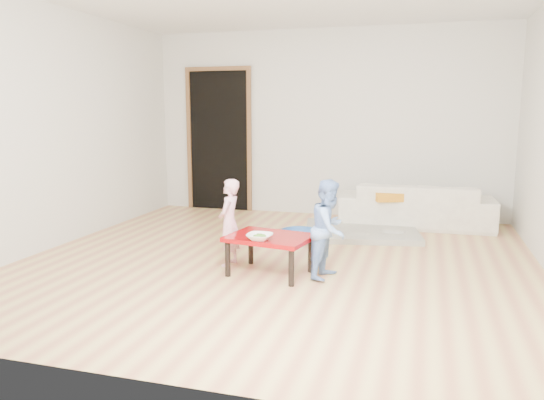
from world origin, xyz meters
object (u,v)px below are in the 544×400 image
at_px(bowl, 260,237).
at_px(child_blue, 329,229).
at_px(child_pink, 229,223).
at_px(basin, 300,236).
at_px(sofa, 416,205).
at_px(red_table, 270,255).

distance_m(bowl, child_blue, 0.63).
distance_m(bowl, child_pink, 0.55).
bearing_deg(basin, child_pink, -112.28).
bearing_deg(bowl, sofa, 64.54).
relative_size(sofa, red_table, 2.63).
xyz_separation_m(red_table, child_blue, (0.53, 0.07, 0.26)).
relative_size(bowl, basin, 0.52).
bearing_deg(bowl, red_table, 78.97).
xyz_separation_m(sofa, child_pink, (-1.69, -2.32, 0.14)).
xyz_separation_m(bowl, child_pink, (-0.42, 0.35, 0.03)).
distance_m(sofa, bowl, 2.96).
relative_size(bowl, child_blue, 0.25).
height_order(red_table, basin, red_table).
height_order(sofa, child_pink, child_pink).
bearing_deg(sofa, red_table, 62.23).
bearing_deg(child_blue, bowl, 126.41).
xyz_separation_m(bowl, basin, (0.02, 1.43, -0.32)).
distance_m(bowl, basin, 1.47).
relative_size(sofa, child_blue, 2.16).
bearing_deg(child_pink, sofa, 143.75).
xyz_separation_m(child_pink, basin, (0.44, 1.08, -0.35)).
bearing_deg(child_blue, red_table, 109.76).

